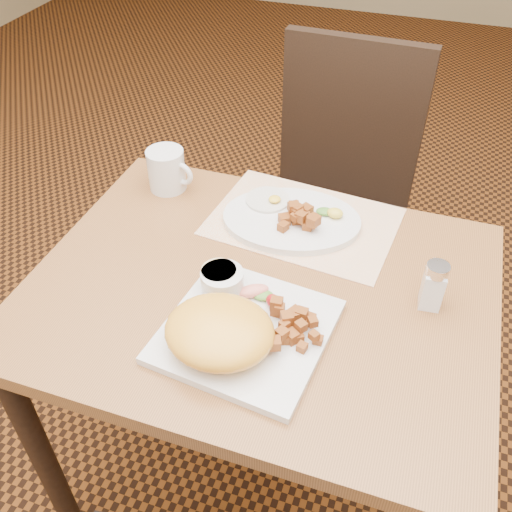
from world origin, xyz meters
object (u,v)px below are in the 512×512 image
object	(u,v)px
table	(260,323)
chair_far	(335,193)
plate_oval	(291,220)
salt_shaker	(433,285)
plate_square	(246,331)
coffee_mug	(167,170)

from	to	relation	value
table	chair_far	bearing A→B (deg)	88.27
table	plate_oval	xyz separation A→B (m)	(0.00, 0.21, 0.12)
chair_far	salt_shaker	distance (m)	0.73
plate_square	coffee_mug	world-z (taller)	coffee_mug
plate_oval	plate_square	bearing A→B (deg)	-87.71
chair_far	coffee_mug	xyz separation A→B (m)	(-0.34, -0.41, 0.26)
coffee_mug	plate_oval	bearing A→B (deg)	-7.54
plate_square	plate_oval	size ratio (longest dim) A/B	0.92
plate_square	coffee_mug	bearing A→B (deg)	131.24
plate_square	plate_oval	xyz separation A→B (m)	(-0.01, 0.34, 0.00)
table	coffee_mug	distance (m)	0.43
table	coffee_mug	bearing A→B (deg)	141.46
chair_far	plate_oval	world-z (taller)	chair_far
plate_oval	salt_shaker	bearing A→B (deg)	-26.42
coffee_mug	table	bearing A→B (deg)	-38.54
salt_shaker	coffee_mug	bearing A→B (deg)	162.60
salt_shaker	chair_far	bearing A→B (deg)	116.00
table	plate_oval	bearing A→B (deg)	89.15
plate_oval	coffee_mug	xyz separation A→B (m)	(-0.32, 0.04, 0.04)
table	plate_oval	world-z (taller)	plate_oval
salt_shaker	table	bearing A→B (deg)	-170.57
plate_oval	coffee_mug	size ratio (longest dim) A/B	2.58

